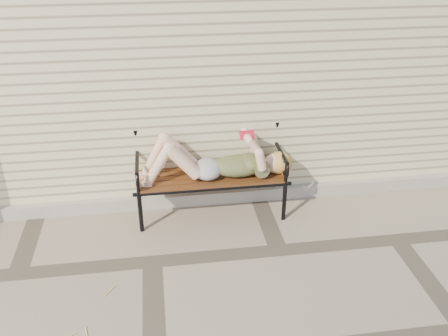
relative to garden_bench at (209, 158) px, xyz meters
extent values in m
plane|color=gray|center=(-0.67, -0.88, -0.63)|extent=(80.00, 80.00, 0.00)
cube|color=beige|center=(-0.67, 2.12, 0.87)|extent=(8.00, 4.00, 3.00)
cube|color=#A39C93|center=(-0.67, 0.09, -0.55)|extent=(8.00, 0.10, 0.15)
cylinder|color=black|center=(-0.76, -0.34, -0.40)|extent=(0.05, 0.05, 0.46)
cylinder|color=black|center=(-0.76, 0.12, -0.40)|extent=(0.05, 0.05, 0.46)
cylinder|color=black|center=(0.76, -0.34, -0.40)|extent=(0.05, 0.05, 0.46)
cylinder|color=black|center=(0.76, 0.12, -0.40)|extent=(0.05, 0.05, 0.46)
cube|color=brown|center=(0.00, -0.11, -0.17)|extent=(1.57, 0.51, 0.03)
cylinder|color=black|center=(0.00, -0.34, -0.19)|extent=(1.65, 0.04, 0.04)
cylinder|color=black|center=(0.00, 0.12, -0.19)|extent=(1.65, 0.04, 0.04)
torus|color=black|center=(0.00, 0.24, 0.35)|extent=(0.29, 0.04, 0.29)
ellipsoid|color=#082C3E|center=(0.29, -0.14, -0.04)|extent=(0.56, 0.32, 0.22)
ellipsoid|color=#082C3E|center=(0.41, -0.14, 0.00)|extent=(0.27, 0.31, 0.17)
ellipsoid|color=#B3B3B8|center=(-0.04, -0.14, -0.06)|extent=(0.31, 0.35, 0.20)
sphere|color=beige|center=(0.69, -0.14, -0.04)|extent=(0.23, 0.23, 0.23)
ellipsoid|color=tan|center=(0.74, -0.14, -0.04)|extent=(0.26, 0.26, 0.24)
cube|color=red|center=(0.37, -0.14, 0.35)|extent=(0.14, 0.02, 0.02)
cube|color=silver|center=(0.37, -0.18, 0.32)|extent=(0.14, 0.09, 0.05)
cube|color=silver|center=(0.37, -0.10, 0.32)|extent=(0.14, 0.09, 0.05)
cube|color=red|center=(0.37, -0.19, 0.33)|extent=(0.15, 0.10, 0.05)
cube|color=red|center=(0.37, -0.09, 0.33)|extent=(0.15, 0.10, 0.05)
cylinder|color=#DFC46D|center=(-1.98, -1.22, -0.62)|extent=(0.12, 0.05, 0.01)
cylinder|color=#DFC46D|center=(-1.61, -1.54, -0.62)|extent=(0.12, 0.15, 0.01)
cylinder|color=#DFC46D|center=(-1.75, -1.38, -0.62)|extent=(0.18, 0.04, 0.01)
camera|label=1|loc=(-0.52, -4.74, 2.44)|focal=40.00mm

